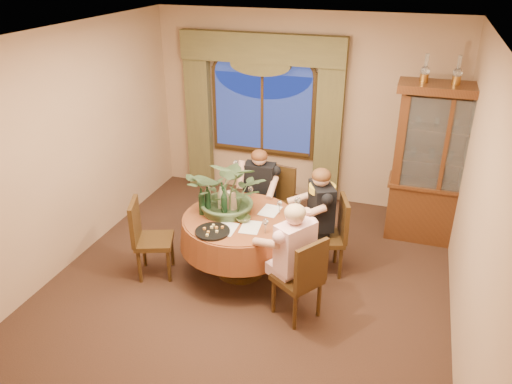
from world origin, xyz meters
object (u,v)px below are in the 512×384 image
(oil_lamp_right, at_px, (492,72))
(wine_bottle_5, at_px, (222,195))
(olive_bowl, at_px, (243,219))
(chair_back, at_px, (274,205))
(stoneware_vase, at_px, (231,201))
(dining_table, at_px, (240,245))
(oil_lamp_center, at_px, (458,70))
(chair_front_left, at_px, (154,239))
(wine_bottle_2, at_px, (202,201))
(centerpiece_plant, at_px, (230,163))
(wine_bottle_0, at_px, (221,200))
(wine_bottle_3, at_px, (208,200))
(person_scarf, at_px, (320,219))
(oil_lamp_left, at_px, (426,68))
(person_back, at_px, (260,194))
(china_cabinet, at_px, (441,166))
(chair_right, at_px, (297,277))
(wine_bottle_1, at_px, (224,203))
(wine_bottle_4, at_px, (208,197))
(chair_back_right, at_px, (325,236))
(person_pink, at_px, (295,261))

(oil_lamp_right, relative_size, wine_bottle_5, 1.03)
(olive_bowl, bearing_deg, chair_back, 85.48)
(stoneware_vase, bearing_deg, dining_table, -36.10)
(oil_lamp_center, relative_size, chair_front_left, 0.35)
(wine_bottle_2, bearing_deg, centerpiece_plant, 30.93)
(wine_bottle_0, xyz_separation_m, wine_bottle_3, (-0.15, -0.04, 0.00))
(person_scarf, xyz_separation_m, centerpiece_plant, (-1.01, -0.33, 0.71))
(oil_lamp_center, bearing_deg, chair_back, -162.83)
(oil_lamp_left, distance_m, olive_bowl, 2.81)
(chair_back, relative_size, chair_front_left, 1.00)
(chair_back, height_order, chair_front_left, same)
(person_back, bearing_deg, chair_front_left, 51.55)
(china_cabinet, height_order, chair_right, china_cabinet)
(china_cabinet, relative_size, person_scarf, 1.61)
(centerpiece_plant, bearing_deg, dining_table, -35.79)
(wine_bottle_5, bearing_deg, oil_lamp_left, 33.68)
(oil_lamp_left, xyz_separation_m, wine_bottle_1, (-1.99, -1.57, -1.35))
(wine_bottle_3, xyz_separation_m, wine_bottle_4, (-0.02, 0.07, 0.00))
(chair_right, bearing_deg, dining_table, 90.00)
(oil_lamp_left, bearing_deg, person_back, -160.67)
(chair_back_right, relative_size, chair_back, 1.00)
(oil_lamp_right, height_order, chair_back_right, oil_lamp_right)
(oil_lamp_left, distance_m, oil_lamp_center, 0.36)
(chair_back, relative_size, wine_bottle_3, 2.91)
(dining_table, bearing_deg, china_cabinet, 35.38)
(chair_front_left, xyz_separation_m, olive_bowl, (1.01, 0.28, 0.30))
(stoneware_vase, relative_size, wine_bottle_5, 0.79)
(wine_bottle_2, bearing_deg, chair_back_right, 16.09)
(oil_lamp_right, height_order, person_pink, oil_lamp_right)
(oil_lamp_center, height_order, chair_back, oil_lamp_center)
(oil_lamp_left, relative_size, chair_front_left, 0.35)
(wine_bottle_4, bearing_deg, chair_front_left, -141.30)
(wine_bottle_2, bearing_deg, wine_bottle_3, 53.59)
(person_back, height_order, person_scarf, person_scarf)
(china_cabinet, xyz_separation_m, centerpiece_plant, (-2.32, -1.44, 0.31))
(oil_lamp_center, distance_m, centerpiece_plant, 2.87)
(olive_bowl, relative_size, wine_bottle_5, 0.52)
(wine_bottle_0, height_order, wine_bottle_5, same)
(person_back, xyz_separation_m, centerpiece_plant, (-0.10, -0.79, 0.73))
(chair_back, xyz_separation_m, wine_bottle_0, (-0.40, -0.88, 0.44))
(oil_lamp_left, relative_size, chair_right, 0.35)
(oil_lamp_left, distance_m, person_scarf, 2.18)
(oil_lamp_right, bearing_deg, wine_bottle_3, -152.09)
(oil_lamp_center, xyz_separation_m, centerpiece_plant, (-2.32, -1.44, -0.91))
(wine_bottle_3, bearing_deg, china_cabinet, 31.16)
(wine_bottle_1, distance_m, wine_bottle_3, 0.21)
(chair_back, distance_m, wine_bottle_5, 0.98)
(china_cabinet, height_order, wine_bottle_4, china_cabinet)
(chair_back_right, xyz_separation_m, centerpiece_plant, (-1.10, -0.23, 0.88))
(oil_lamp_left, bearing_deg, chair_right, -114.89)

